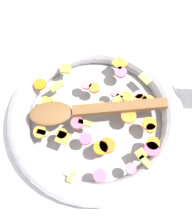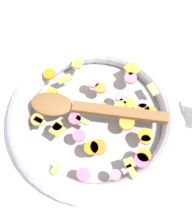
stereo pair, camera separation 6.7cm
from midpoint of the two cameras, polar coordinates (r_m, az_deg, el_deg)
The scene contains 4 objects.
ground_plane at distance 0.72m, azimuth -2.67°, elevation -1.99°, with size 4.00×4.00×0.00m, color silver.
skillet at distance 0.70m, azimuth -2.74°, elevation -1.28°, with size 0.39×0.39×0.05m.
chopped_vegetables at distance 0.66m, azimuth -1.11°, elevation -1.08°, with size 0.31×0.32×0.01m.
wooden_spoon at distance 0.66m, azimuth -5.23°, elevation -0.03°, with size 0.16×0.28×0.01m.
Camera 1 is at (-0.27, -0.09, 0.66)m, focal length 50.00 mm.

